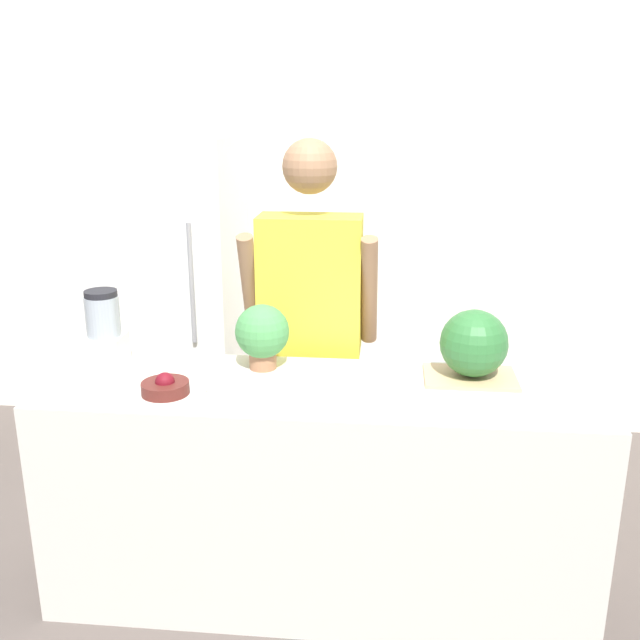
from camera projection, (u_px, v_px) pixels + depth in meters
name	position (u px, v px, depth m)	size (l,w,h in m)	color
ground_plane	(311.00, 640.00, 2.63)	(14.00, 14.00, 0.00)	#564C47
wall_back	(348.00, 211.00, 4.09)	(8.00, 0.06, 2.60)	white
counter_island	(319.00, 491.00, 2.79)	(2.07, 0.61, 0.89)	beige
refrigerator	(171.00, 297.00, 3.94)	(0.75, 0.71, 1.74)	white
person	(310.00, 337.00, 3.15)	(0.58, 0.27, 1.77)	#333338
cutting_board	(470.00, 377.00, 2.73)	(0.35, 0.25, 0.01)	tan
watermelon	(474.00, 343.00, 2.69)	(0.26, 0.26, 0.26)	#2D6B33
bowl_cherries	(165.00, 387.00, 2.59)	(0.17, 0.17, 0.08)	#511E19
bowl_cream	(223.00, 391.00, 2.52)	(0.12, 0.12, 0.09)	white
blender	(104.00, 330.00, 2.85)	(0.15, 0.15, 0.31)	silver
potted_plant	(262.00, 333.00, 2.80)	(0.21, 0.21, 0.26)	#996647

